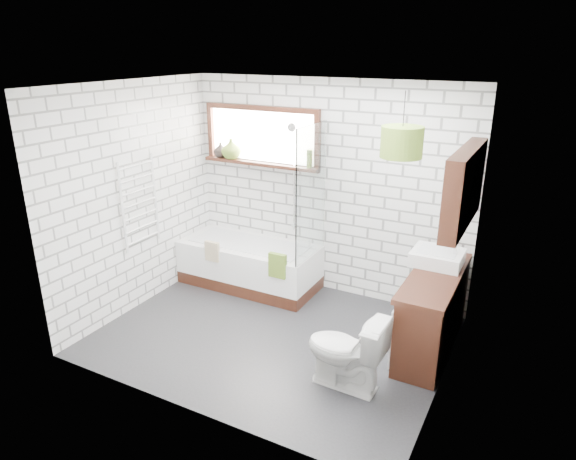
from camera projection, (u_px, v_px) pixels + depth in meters
The scene contains 22 objects.
floor at pixel (272, 336), 5.30m from camera, with size 3.40×2.60×0.01m, color black.
ceiling at pixel (269, 85), 4.43m from camera, with size 3.40×2.60×0.01m, color white.
wall_back at pixel (327, 189), 5.95m from camera, with size 3.40×0.01×2.50m, color white.
wall_front at pixel (183, 273), 3.78m from camera, with size 3.40×0.01×2.50m, color white.
wall_left at pixel (136, 198), 5.61m from camera, with size 0.01×2.60×2.50m, color white.
wall_right at pixel (455, 254), 4.12m from camera, with size 0.01×2.60×2.50m, color white.
window at pixel (261, 137), 6.10m from camera, with size 1.52×0.16×0.68m, color black.
towel_radiator at pixel (139, 203), 5.61m from camera, with size 0.06×0.52×1.00m, color white.
mirror_cabinet at pixel (464, 187), 4.51m from camera, with size 0.16×1.20×0.70m, color black.
shower_riser at pixel (294, 178), 6.05m from camera, with size 0.02×0.02×1.30m, color silver.
bathtub at pixel (250, 264), 6.34m from camera, with size 1.69×0.74×0.55m, color white.
shower_screen at pixel (311, 193), 5.63m from camera, with size 0.02×0.72×1.50m, color white.
towel_green at pixel (278, 266), 5.68m from camera, with size 0.21×0.06×0.28m, color #557322.
towel_beige at pixel (212, 251), 6.07m from camera, with size 0.19×0.05×0.24m, color tan.
vanity at pixel (433, 312), 4.97m from camera, with size 0.44×1.37×0.79m, color black.
basin at pixel (437, 258), 5.06m from camera, with size 0.48×0.42×0.14m, color white.
tap at pixel (455, 255), 4.96m from camera, with size 0.03×0.03×0.16m, color silver.
toilet at pixel (345, 351), 4.42m from camera, with size 0.69×0.39×0.70m, color white.
vase_olive at pixel (231, 150), 6.32m from camera, with size 0.24×0.24×0.25m, color #5C7825.
vase_dark at pixel (221, 151), 6.40m from camera, with size 0.18×0.18×0.19m, color black.
bottle at pixel (309, 161), 5.86m from camera, with size 0.07×0.07×0.21m, color #5C7825.
pendant at pixel (402, 142), 4.11m from camera, with size 0.34×0.34×0.25m, color #557322.
Camera 1 is at (2.29, -3.99, 2.85)m, focal length 32.00 mm.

